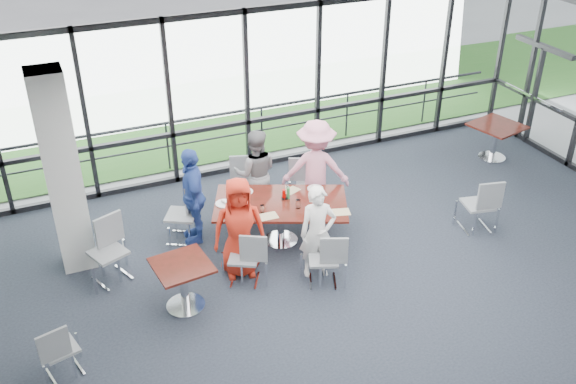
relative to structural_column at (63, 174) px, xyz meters
name	(u,v)px	position (x,y,z in m)	size (l,w,h in m)	color
floor	(372,319)	(3.60, -3.00, -1.61)	(12.00, 10.00, 0.02)	#1D222B
ceiling	(390,108)	(3.60, -3.00, 1.60)	(12.00, 10.00, 0.04)	silver
curtain_wall_back	(247,93)	(3.60, 2.00, 0.00)	(12.00, 0.10, 3.20)	white
exit_door	(535,96)	(9.60, 0.75, -0.55)	(0.12, 1.60, 2.10)	black
structural_column	(63,174)	(0.00, 0.00, 0.00)	(0.50, 0.50, 3.20)	silver
apron	(184,87)	(3.60, 7.00, -1.62)	(80.00, 70.00, 0.02)	gray
grass_strip	(206,113)	(3.60, 5.00, -1.59)	(80.00, 5.00, 0.01)	#255E1F
guard_rail	(239,133)	(3.60, 2.60, -1.10)	(0.06, 0.06, 12.00)	#2D2D33
main_table	(281,208)	(3.17, -0.70, -0.96)	(2.41, 1.91, 0.75)	#3B150D
side_table_left	(182,272)	(1.26, -1.71, -0.98)	(0.85, 0.85, 0.75)	#3B150D
side_table_right	(497,130)	(8.39, 0.39, -0.96)	(1.11, 1.11, 0.75)	#3B150D
diner_near_left	(239,228)	(2.27, -1.24, -0.78)	(0.80, 0.52, 1.63)	red
diner_near_right	(318,233)	(3.34, -1.74, -0.85)	(0.55, 0.40, 1.51)	white
diner_far_left	(255,173)	(3.11, 0.29, -0.79)	(0.78, 0.48, 1.61)	slate
diner_far_right	(316,170)	(4.05, -0.16, -0.70)	(1.17, 0.60, 1.81)	pink
diner_end	(193,195)	(1.89, -0.07, -0.76)	(0.98, 0.54, 1.67)	#2D4A9F
chair_main_nl	(244,258)	(2.25, -1.49, -1.16)	(0.43, 0.43, 0.88)	gray
chair_main_nr	(323,259)	(3.32, -1.99, -1.16)	(0.43, 0.43, 0.88)	gray
chair_main_fl	(249,184)	(3.08, 0.57, -1.14)	(0.45, 0.45, 0.91)	gray
chair_main_fr	(309,185)	(4.05, 0.11, -1.15)	(0.44, 0.44, 0.90)	gray
chair_main_end	(181,215)	(1.68, -0.02, -1.11)	(0.48, 0.48, 0.97)	gray
chair_spare_la	(60,349)	(-0.49, -2.36, -1.19)	(0.40, 0.40, 0.82)	gray
chair_spare_lb	(108,253)	(0.40, -0.64, -1.11)	(0.48, 0.48, 0.99)	gray
chair_spare_r	(478,204)	(6.38, -1.66, -1.12)	(0.47, 0.47, 0.96)	gray
plate_nl	(242,214)	(2.47, -0.80, -0.84)	(0.24, 0.24, 0.01)	white
plate_nr	(318,214)	(3.57, -1.28, -0.84)	(0.25, 0.25, 0.01)	white
plate_fl	(245,191)	(2.76, -0.16, -0.84)	(0.25, 0.25, 0.01)	white
plate_fr	(315,188)	(3.87, -0.52, -0.84)	(0.27, 0.27, 0.01)	white
plate_end	(224,204)	(2.31, -0.39, -0.84)	(0.28, 0.28, 0.01)	white
tumbler_a	(262,209)	(2.79, -0.86, -0.79)	(0.06, 0.06, 0.13)	white
tumbler_b	(298,204)	(3.36, -0.97, -0.78)	(0.07, 0.07, 0.15)	white
tumbler_c	(287,190)	(3.37, -0.49, -0.78)	(0.07, 0.07, 0.14)	white
tumbler_d	(233,203)	(2.42, -0.52, -0.78)	(0.07, 0.07, 0.15)	white
menu_a	(268,216)	(2.82, -1.02, -0.85)	(0.31, 0.22, 0.00)	beige
menu_b	(340,212)	(3.92, -1.35, -0.85)	(0.31, 0.22, 0.00)	beige
menu_c	(291,190)	(3.48, -0.42, -0.85)	(0.27, 0.19, 0.00)	beige
condiment_caddy	(285,198)	(3.28, -0.63, -0.83)	(0.10, 0.07, 0.04)	black
ketchup_bottle	(284,195)	(3.26, -0.64, -0.76)	(0.06, 0.06, 0.18)	#AA0200
green_bottle	(288,193)	(3.33, -0.64, -0.75)	(0.05, 0.05, 0.20)	#287739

